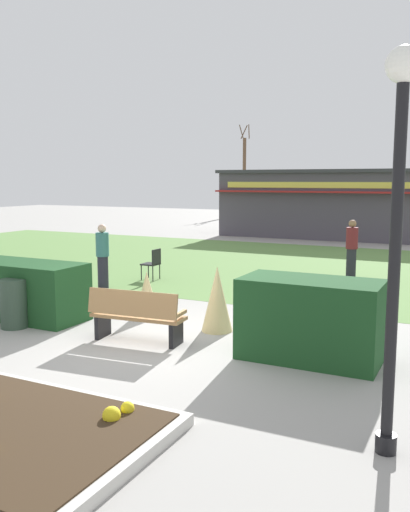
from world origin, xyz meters
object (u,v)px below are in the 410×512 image
Objects in this scene: food_kiosk at (325,203)px; cafe_chair_east at (153,262)px; park_bench at (136,316)px; person_strolling at (103,256)px; trash_bin at (14,304)px; person_standing at (352,248)px; parked_car_west_slot at (327,214)px; tree_left_bg at (244,174)px; parked_car_center_slot at (407,216)px; lamppost_near at (397,205)px.

cafe_chair_east is (-1.28, -14.04, -1.14)m from food_kiosk.
person_strolling is at bearing 133.63° from park_bench.
food_kiosk reaches higher than trash_bin.
person_standing reaches higher than parked_car_west_slot.
trash_bin is at bearing -92.84° from food_kiosk.
trash_bin is at bearing -87.91° from parked_car_west_slot.
parked_car_west_slot is at bearing 103.32° from food_kiosk.
parked_car_west_slot is at bearing 97.53° from park_bench.
food_kiosk reaches higher than parked_car_west_slot.
tree_left_bg is (-8.83, 30.83, 2.42)m from person_strolling.
food_kiosk is at bearing -80.41° from person_standing.
parked_car_center_slot is at bearing 70.55° from food_kiosk.
tree_left_bg is (-12.32, 34.49, 2.80)m from park_bench.
parked_car_center_slot is at bearing 87.33° from park_bench.
food_kiosk is 2.37× the size of parked_car_west_slot.
person_standing reaches higher than parked_car_center_slot.
food_kiosk is 18.60m from tree_left_bg.
parked_car_center_slot is at bearing -26.40° from tree_left_bg.
trash_bin is at bearing -174.65° from park_bench.
food_kiosk is at bearing 94.95° from park_bench.
park_bench is at bearing 5.35° from trash_bin.
park_bench is at bearing -82.47° from parked_car_west_slot.
lamppost_near is at bearing -14.64° from trash_bin.
parked_car_center_slot is at bearing 96.18° from lamppost_near.
park_bench reaches higher than trash_bin.
person_strolling is at bearing -89.60° from parked_car_west_slot.
lamppost_near reaches higher than trash_bin.
lamppost_near is at bearing -65.29° from tree_left_bg.
person_strolling is (-0.54, -1.61, 0.33)m from cafe_chair_east.
lamppost_near is 0.40× the size of food_kiosk.
person_standing is 20.34m from parked_car_west_slot.
tree_left_bg reaches higher than person_strolling.
parked_car_west_slot is (-5.67, 19.54, -0.22)m from person_standing.
person_strolling reaches higher than park_bench.
food_kiosk is at bearing 87.16° from trash_bin.
parked_car_west_slot is 0.59× the size of tree_left_bg.
tree_left_bg is (-10.65, 15.17, 1.61)m from food_kiosk.
parked_car_west_slot is 11.30m from tree_left_bg.
person_standing is (3.67, -11.13, -0.81)m from food_kiosk.
parked_car_west_slot reaches higher than park_bench.
food_kiosk is 1.40× the size of tree_left_bg.
person_standing is at bearing 61.18° from trash_bin.
trash_bin is at bearing 52.49° from person_standing.
parked_car_center_slot is at bearing 81.98° from trash_bin.
person_standing is 30.04m from tree_left_bg.
tree_left_bg is (-16.85, 36.62, 0.70)m from lamppost_near.
trash_bin is at bearing 165.36° from lamppost_near.
lamppost_near is 0.95× the size of parked_car_center_slot.
lamppost_near reaches higher than park_bench.
parked_car_center_slot is 15.43m from tree_left_bg.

